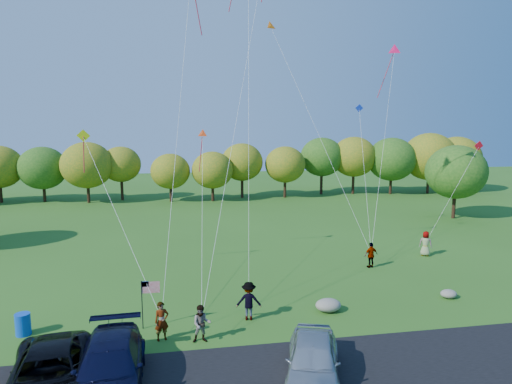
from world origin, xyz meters
The scene contains 15 objects.
ground centered at (0.00, 0.00, 0.00)m, with size 140.00×140.00×0.00m, color #2C5C1A.
asphalt_lane centered at (0.00, -4.00, 0.03)m, with size 44.00×6.00×0.06m, color black.
treeline centered at (1.08, 37.10, 4.76)m, with size 75.97×28.19×8.37m.
minivan_dark centered at (-8.41, -3.50, 0.88)m, with size 2.70×5.87×1.63m, color black.
minivan_navy centered at (-6.35, -3.47, 0.93)m, with size 2.43×5.97×1.73m, color black.
minivan_silver centered at (1.05, -4.17, 0.89)m, with size 1.97×4.90×1.67m, color #AEB2B9.
flyer_a centered at (-4.61, 0.29, 0.89)m, with size 0.65×0.42×1.78m, color #4C4C59.
flyer_b centered at (-2.86, -0.21, 0.85)m, with size 0.83×0.65×1.70m, color #4C4C59.
flyer_c centered at (-0.42, 1.75, 0.96)m, with size 1.24×0.71×1.92m, color #4C4C59.
flyer_d centered at (8.98, 8.39, 0.87)m, with size 1.01×0.42×1.73m, color #4C4C59.
flyer_e centered at (14.06, 10.29, 0.92)m, with size 0.89×0.58×1.83m, color #4C4C59.
trash_barrel centered at (-10.92, 1.92, 0.51)m, with size 0.68×0.68×1.02m, color #0C44C0.
flag_assembly centered at (-5.29, 1.61, 1.75)m, with size 0.87×0.56×2.35m.
boulder_near centered at (3.78, 1.98, 0.34)m, with size 1.34×1.05×0.67m, color gray.
boulder_far centered at (11.00, 2.56, 0.24)m, with size 0.91×0.76×0.47m, color gray.
Camera 1 is at (-3.81, -19.43, 9.69)m, focal length 32.00 mm.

